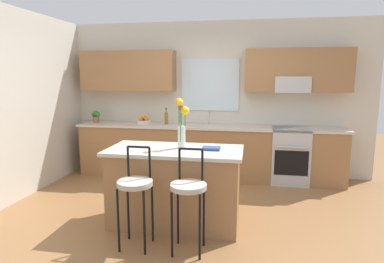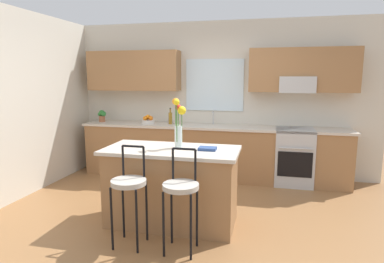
# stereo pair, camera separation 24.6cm
# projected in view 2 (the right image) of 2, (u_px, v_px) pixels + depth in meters

# --- Properties ---
(ground_plane) EXTENTS (14.00, 14.00, 0.00)m
(ground_plane) POSITION_uv_depth(u_px,v_px,m) (187.00, 217.00, 4.12)
(ground_plane) COLOR olive
(wall_left) EXTENTS (0.12, 4.60, 2.70)m
(wall_left) POSITION_uv_depth(u_px,v_px,m) (22.00, 104.00, 4.77)
(wall_left) COLOR beige
(wall_left) RESTS_ON ground
(back_wall_assembly) EXTENTS (5.60, 0.50, 2.70)m
(back_wall_assembly) POSITION_uv_depth(u_px,v_px,m) (216.00, 90.00, 5.77)
(back_wall_assembly) COLOR beige
(back_wall_assembly) RESTS_ON ground
(counter_run) EXTENTS (4.56, 0.64, 0.92)m
(counter_run) POSITION_uv_depth(u_px,v_px,m) (211.00, 151.00, 5.68)
(counter_run) COLOR #996B42
(counter_run) RESTS_ON ground
(sink_faucet) EXTENTS (0.02, 0.13, 0.23)m
(sink_faucet) POSITION_uv_depth(u_px,v_px,m) (213.00, 116.00, 5.71)
(sink_faucet) COLOR #B7BABC
(sink_faucet) RESTS_ON counter_run
(oven_range) EXTENTS (0.60, 0.64, 0.92)m
(oven_range) POSITION_uv_depth(u_px,v_px,m) (294.00, 156.00, 5.34)
(oven_range) COLOR #B7BABC
(oven_range) RESTS_ON ground
(kitchen_island) EXTENTS (1.57, 0.76, 0.92)m
(kitchen_island) POSITION_uv_depth(u_px,v_px,m) (172.00, 186.00, 3.88)
(kitchen_island) COLOR #996B42
(kitchen_island) RESTS_ON ground
(bar_stool_near) EXTENTS (0.36, 0.36, 1.04)m
(bar_stool_near) POSITION_uv_depth(u_px,v_px,m) (129.00, 187.00, 3.34)
(bar_stool_near) COLOR black
(bar_stool_near) RESTS_ON ground
(bar_stool_middle) EXTENTS (0.36, 0.36, 1.04)m
(bar_stool_middle) POSITION_uv_depth(u_px,v_px,m) (181.00, 191.00, 3.22)
(bar_stool_middle) COLOR black
(bar_stool_middle) RESTS_ON ground
(flower_vase) EXTENTS (0.16, 0.14, 0.58)m
(flower_vase) POSITION_uv_depth(u_px,v_px,m) (179.00, 121.00, 3.79)
(flower_vase) COLOR silver
(flower_vase) RESTS_ON kitchen_island
(cookbook) EXTENTS (0.20, 0.15, 0.03)m
(cookbook) POSITION_uv_depth(u_px,v_px,m) (208.00, 149.00, 3.72)
(cookbook) COLOR navy
(cookbook) RESTS_ON kitchen_island
(fruit_bowl_oranges) EXTENTS (0.24, 0.24, 0.16)m
(fruit_bowl_oranges) POSITION_uv_depth(u_px,v_px,m) (148.00, 120.00, 5.86)
(fruit_bowl_oranges) COLOR silver
(fruit_bowl_oranges) RESTS_ON counter_run
(bottle_olive_oil) EXTENTS (0.06, 0.06, 0.29)m
(bottle_olive_oil) POSITION_uv_depth(u_px,v_px,m) (170.00, 118.00, 5.75)
(bottle_olive_oil) COLOR olive
(bottle_olive_oil) RESTS_ON counter_run
(potted_plant_small) EXTENTS (0.17, 0.11, 0.22)m
(potted_plant_small) POSITION_uv_depth(u_px,v_px,m) (102.00, 115.00, 6.05)
(potted_plant_small) COLOR #9E5B3D
(potted_plant_small) RESTS_ON counter_run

